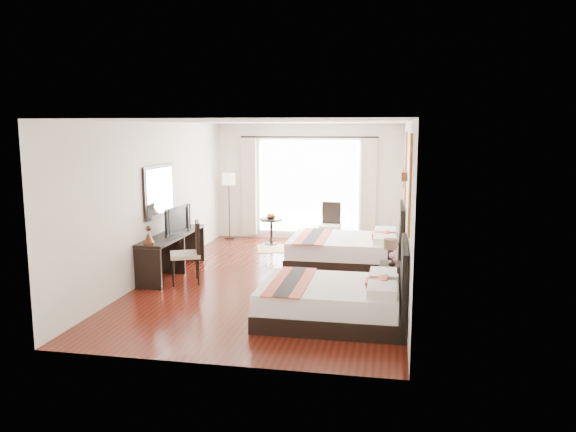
% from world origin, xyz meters
% --- Properties ---
extents(floor, '(4.50, 7.50, 0.01)m').
position_xyz_m(floor, '(0.00, 0.00, -0.01)').
color(floor, '#39130A').
rests_on(floor, ground).
extents(ceiling, '(4.50, 7.50, 0.02)m').
position_xyz_m(ceiling, '(0.00, 0.00, 2.79)').
color(ceiling, white).
rests_on(ceiling, wall_headboard).
extents(wall_headboard, '(0.01, 7.50, 2.80)m').
position_xyz_m(wall_headboard, '(2.25, 0.00, 1.40)').
color(wall_headboard, silver).
rests_on(wall_headboard, floor).
extents(wall_desk, '(0.01, 7.50, 2.80)m').
position_xyz_m(wall_desk, '(-2.25, 0.00, 1.40)').
color(wall_desk, silver).
rests_on(wall_desk, floor).
extents(wall_window, '(4.50, 0.01, 2.80)m').
position_xyz_m(wall_window, '(0.00, 3.75, 1.40)').
color(wall_window, silver).
rests_on(wall_window, floor).
extents(wall_entry, '(4.50, 0.01, 2.80)m').
position_xyz_m(wall_entry, '(0.00, -3.75, 1.40)').
color(wall_entry, silver).
rests_on(wall_entry, floor).
extents(window_glass, '(2.40, 0.02, 2.20)m').
position_xyz_m(window_glass, '(0.00, 3.73, 1.30)').
color(window_glass, white).
rests_on(window_glass, wall_window).
extents(sheer_curtain, '(2.30, 0.02, 2.10)m').
position_xyz_m(sheer_curtain, '(0.00, 3.67, 1.30)').
color(sheer_curtain, white).
rests_on(sheer_curtain, wall_window).
extents(drape_left, '(0.35, 0.14, 2.35)m').
position_xyz_m(drape_left, '(-1.45, 3.63, 1.28)').
color(drape_left, '#C1B396').
rests_on(drape_left, floor).
extents(drape_right, '(0.35, 0.14, 2.35)m').
position_xyz_m(drape_right, '(1.45, 3.63, 1.28)').
color(drape_right, '#C1B396').
rests_on(drape_right, floor).
extents(art_panel_near, '(0.03, 0.50, 1.35)m').
position_xyz_m(art_panel_near, '(2.23, -1.99, 1.95)').
color(art_panel_near, maroon).
rests_on(art_panel_near, wall_headboard).
extents(art_panel_far, '(0.03, 0.50, 1.35)m').
position_xyz_m(art_panel_far, '(2.23, 1.18, 1.95)').
color(art_panel_far, maroon).
rests_on(art_panel_far, wall_headboard).
extents(wall_sconce, '(0.10, 0.14, 0.14)m').
position_xyz_m(wall_sconce, '(2.19, -0.37, 1.92)').
color(wall_sconce, '#412317').
rests_on(wall_sconce, wall_headboard).
extents(mirror_frame, '(0.04, 1.25, 0.95)m').
position_xyz_m(mirror_frame, '(-2.22, 0.03, 1.55)').
color(mirror_frame, black).
rests_on(mirror_frame, wall_desk).
extents(mirror_glass, '(0.01, 1.12, 0.82)m').
position_xyz_m(mirror_glass, '(-2.19, 0.03, 1.55)').
color(mirror_glass, white).
rests_on(mirror_glass, mirror_frame).
extents(bed_near, '(2.05, 1.60, 1.15)m').
position_xyz_m(bed_near, '(1.28, -1.99, 0.30)').
color(bed_near, black).
rests_on(bed_near, floor).
extents(bed_far, '(2.21, 1.72, 1.25)m').
position_xyz_m(bed_far, '(1.20, 1.18, 0.32)').
color(bed_far, black).
rests_on(bed_far, floor).
extents(nightstand, '(0.39, 0.49, 0.47)m').
position_xyz_m(nightstand, '(2.03, -0.37, 0.23)').
color(nightstand, black).
rests_on(nightstand, floor).
extents(table_lamp, '(0.22, 0.22, 0.36)m').
position_xyz_m(table_lamp, '(2.00, -0.23, 0.74)').
color(table_lamp, black).
rests_on(table_lamp, nightstand).
extents(vase, '(0.15, 0.15, 0.12)m').
position_xyz_m(vase, '(2.03, -0.54, 0.56)').
color(vase, black).
rests_on(vase, nightstand).
extents(console_desk, '(0.50, 2.20, 0.76)m').
position_xyz_m(console_desk, '(-1.99, 0.03, 0.38)').
color(console_desk, black).
rests_on(console_desk, floor).
extents(television, '(0.23, 0.89, 0.51)m').
position_xyz_m(television, '(-1.97, 0.08, 1.01)').
color(television, black).
rests_on(television, console_desk).
extents(bronze_figurine, '(0.23, 0.23, 0.28)m').
position_xyz_m(bronze_figurine, '(-1.99, -0.97, 0.90)').
color(bronze_figurine, '#412317').
rests_on(bronze_figurine, console_desk).
extents(desk_chair, '(0.66, 0.66, 1.08)m').
position_xyz_m(desk_chair, '(-1.50, -0.53, 0.33)').
color(desk_chair, beige).
rests_on(desk_chair, floor).
extents(floor_lamp, '(0.33, 0.33, 1.61)m').
position_xyz_m(floor_lamp, '(-1.91, 3.45, 1.36)').
color(floor_lamp, black).
rests_on(floor_lamp, floor).
extents(side_table, '(0.53, 0.53, 0.61)m').
position_xyz_m(side_table, '(-0.74, 2.93, 0.31)').
color(side_table, black).
rests_on(side_table, floor).
extents(fruit_bowl, '(0.29, 0.29, 0.06)m').
position_xyz_m(fruit_bowl, '(-0.75, 2.92, 0.64)').
color(fruit_bowl, '#492F1A').
rests_on(fruit_bowl, side_table).
extents(window_chair, '(0.48, 0.48, 1.00)m').
position_xyz_m(window_chair, '(0.61, 3.06, 0.30)').
color(window_chair, beige).
rests_on(window_chair, floor).
extents(jute_rug, '(1.51, 1.23, 0.01)m').
position_xyz_m(jute_rug, '(-0.32, 2.58, 0.01)').
color(jute_rug, tan).
rests_on(jute_rug, floor).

